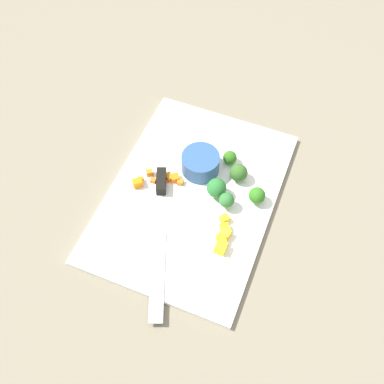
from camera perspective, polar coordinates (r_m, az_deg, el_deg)
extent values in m
plane|color=gray|center=(0.94, 0.00, -0.72)|extent=(4.00, 4.00, 0.00)
cube|color=white|center=(0.94, 0.00, -0.53)|extent=(0.46, 0.33, 0.01)
cylinder|color=#30578C|center=(0.95, 1.08, 3.65)|extent=(0.08, 0.08, 0.04)
cube|color=silver|center=(0.85, -4.35, -10.45)|extent=(0.17, 0.09, 0.00)
cube|color=black|center=(0.94, -3.87, 1.38)|extent=(0.06, 0.04, 0.02)
cube|color=orange|center=(0.94, -1.49, 1.28)|extent=(0.02, 0.01, 0.01)
cube|color=orange|center=(0.96, -5.36, 2.43)|extent=(0.02, 0.02, 0.01)
cube|color=orange|center=(0.94, -6.85, 1.12)|extent=(0.02, 0.02, 0.02)
cube|color=orange|center=(0.95, -3.50, 1.49)|extent=(0.01, 0.01, 0.01)
cube|color=orange|center=(0.95, -2.15, 1.79)|extent=(0.02, 0.02, 0.01)
cube|color=orange|center=(0.95, -2.88, 1.90)|extent=(0.02, 0.02, 0.01)
cube|color=orange|center=(0.95, -4.88, 1.49)|extent=(0.01, 0.01, 0.01)
cube|color=orange|center=(0.96, -3.90, 2.56)|extent=(0.01, 0.01, 0.01)
cube|color=orange|center=(0.95, -6.51, 1.53)|extent=(0.01, 0.01, 0.01)
cube|color=yellow|center=(0.87, 3.70, -6.00)|extent=(0.02, 0.02, 0.02)
cube|color=yellow|center=(0.89, 4.13, -4.54)|extent=(0.02, 0.02, 0.01)
cube|color=yellow|center=(0.90, 4.10, -3.40)|extent=(0.02, 0.02, 0.01)
cube|color=yellow|center=(0.88, 4.20, -5.25)|extent=(0.02, 0.02, 0.02)
cube|color=yellow|center=(0.86, 3.64, -7.01)|extent=(0.02, 0.02, 0.02)
cylinder|color=#90AB5B|center=(0.93, 3.05, -0.08)|extent=(0.01, 0.01, 0.01)
sphere|color=#297430|center=(0.91, 3.10, 0.52)|extent=(0.04, 0.04, 0.04)
cylinder|color=#86AB56|center=(0.95, 5.80, 1.88)|extent=(0.01, 0.01, 0.01)
sphere|color=#356425|center=(0.94, 5.89, 2.43)|extent=(0.04, 0.04, 0.04)
cylinder|color=#80BB64|center=(0.98, 4.73, 3.89)|extent=(0.01, 0.01, 0.01)
sphere|color=#306E1C|center=(0.97, 4.78, 4.34)|extent=(0.03, 0.03, 0.03)
cylinder|color=#86C367|center=(0.91, 4.34, -1.47)|extent=(0.01, 0.01, 0.02)
sphere|color=#327434|center=(0.90, 4.40, -0.94)|extent=(0.03, 0.03, 0.03)
cylinder|color=#84AA55|center=(0.93, 8.05, -0.93)|extent=(0.01, 0.01, 0.01)
sphere|color=#31781F|center=(0.92, 8.17, -0.42)|extent=(0.03, 0.03, 0.03)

